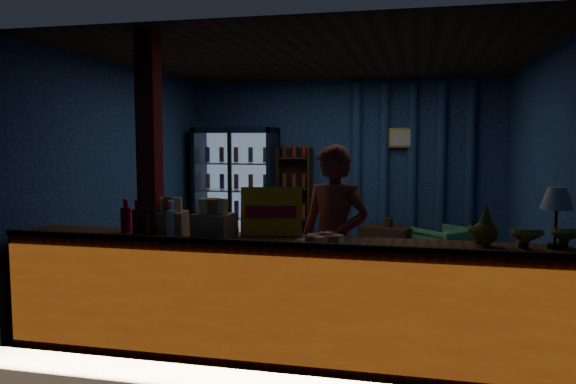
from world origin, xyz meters
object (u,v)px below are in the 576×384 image
shopkeeper (334,243)px  table_lamp (557,201)px  green_chair (444,249)px  pastry_tray (324,240)px

shopkeeper → table_lamp: 1.76m
shopkeeper → green_chair: 3.04m
shopkeeper → pastry_tray: (0.00, -0.57, 0.13)m
shopkeeper → table_lamp: (1.66, -0.40, 0.45)m
green_chair → pastry_tray: bearing=28.6°
shopkeeper → green_chair: shopkeeper is taller
green_chair → pastry_tray: size_ratio=1.57×
shopkeeper → pastry_tray: bearing=-73.5°
table_lamp → green_chair: bearing=100.8°
green_chair → shopkeeper: bearing=25.3°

